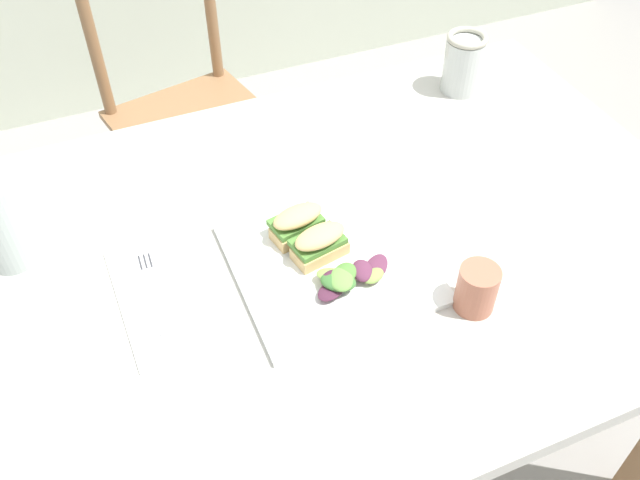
# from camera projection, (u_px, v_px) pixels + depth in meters

# --- Properties ---
(ground_plane) EXTENTS (8.02, 8.02, 0.00)m
(ground_plane) POSITION_uv_depth(u_px,v_px,m) (379.00, 412.00, 1.72)
(ground_plane) COLOR gray
(dining_table) EXTENTS (1.22, 0.89, 0.74)m
(dining_table) POSITION_uv_depth(u_px,v_px,m) (355.00, 282.00, 1.22)
(dining_table) COLOR #BCB7AD
(dining_table) RESTS_ON ground
(chair_wooden_far) EXTENTS (0.47, 0.47, 0.87)m
(chair_wooden_far) POSITION_uv_depth(u_px,v_px,m) (189.00, 116.00, 1.87)
(chair_wooden_far) COLOR #8E6642
(chair_wooden_far) RESTS_ON ground
(plate_lunch) EXTENTS (0.30, 0.30, 0.01)m
(plate_lunch) POSITION_uv_depth(u_px,v_px,m) (330.00, 263.00, 1.07)
(plate_lunch) COLOR white
(plate_lunch) RESTS_ON dining_table
(sandwich_half_front) EXTENTS (0.10, 0.07, 0.06)m
(sandwich_half_front) POSITION_uv_depth(u_px,v_px,m) (319.00, 243.00, 1.06)
(sandwich_half_front) COLOR #DBB270
(sandwich_half_front) RESTS_ON plate_lunch
(sandwich_half_back) EXTENTS (0.10, 0.07, 0.06)m
(sandwich_half_back) POSITION_uv_depth(u_px,v_px,m) (298.00, 223.00, 1.09)
(sandwich_half_back) COLOR #DBB270
(sandwich_half_back) RESTS_ON plate_lunch
(salad_mixed_greens) EXTENTS (0.15, 0.08, 0.03)m
(salad_mixed_greens) POSITION_uv_depth(u_px,v_px,m) (347.00, 277.00, 1.03)
(salad_mixed_greens) COLOR #84A84C
(salad_mixed_greens) RESTS_ON plate_lunch
(napkin_folded) EXTENTS (0.11, 0.25, 0.00)m
(napkin_folded) POSITION_uv_depth(u_px,v_px,m) (155.00, 298.00, 1.03)
(napkin_folded) COLOR white
(napkin_folded) RESTS_ON dining_table
(fork_on_napkin) EXTENTS (0.03, 0.19, 0.00)m
(fork_on_napkin) POSITION_uv_depth(u_px,v_px,m) (153.00, 289.00, 1.04)
(fork_on_napkin) COLOR silver
(fork_on_napkin) RESTS_ON napkin_folded
(bottle_cold_brew) EXTENTS (0.08, 0.08, 0.21)m
(bottle_cold_brew) POSITION_uv_depth(u_px,v_px,m) (0.00, 226.00, 1.04)
(bottle_cold_brew) COLOR black
(bottle_cold_brew) RESTS_ON dining_table
(mason_jar_iced_tea) EXTENTS (0.08, 0.08, 0.13)m
(mason_jar_iced_tea) POSITION_uv_depth(u_px,v_px,m) (463.00, 66.00, 1.39)
(mason_jar_iced_tea) COLOR #995623
(mason_jar_iced_tea) RESTS_ON dining_table
(cup_extra_side) EXTENTS (0.06, 0.06, 0.08)m
(cup_extra_side) POSITION_uv_depth(u_px,v_px,m) (477.00, 289.00, 0.99)
(cup_extra_side) COLOR #B2664C
(cup_extra_side) RESTS_ON dining_table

